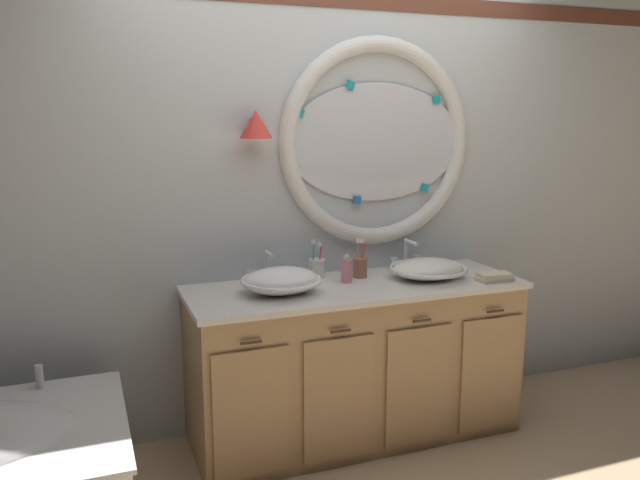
# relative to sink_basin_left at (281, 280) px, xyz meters

# --- Properties ---
(ground_plane) EXTENTS (14.00, 14.00, 0.00)m
(ground_plane) POSITION_rel_sink_basin_left_xyz_m (0.39, -0.22, -0.91)
(ground_plane) COLOR tan
(back_wall_assembly) EXTENTS (6.40, 0.26, 2.60)m
(back_wall_assembly) POSITION_rel_sink_basin_left_xyz_m (0.41, 0.36, 0.42)
(back_wall_assembly) COLOR silver
(back_wall_assembly) RESTS_ON ground_plane
(vanity_counter) EXTENTS (1.78, 0.65, 0.85)m
(vanity_counter) POSITION_rel_sink_basin_left_xyz_m (0.42, 0.03, -0.49)
(vanity_counter) COLOR tan
(vanity_counter) RESTS_ON ground_plane
(sink_basin_left) EXTENTS (0.41, 0.41, 0.13)m
(sink_basin_left) POSITION_rel_sink_basin_left_xyz_m (0.00, 0.00, 0.00)
(sink_basin_left) COLOR white
(sink_basin_left) RESTS_ON vanity_counter
(sink_basin_right) EXTENTS (0.42, 0.42, 0.11)m
(sink_basin_right) POSITION_rel_sink_basin_left_xyz_m (0.84, 0.00, -0.01)
(sink_basin_right) COLOR white
(sink_basin_right) RESTS_ON vanity_counter
(faucet_set_left) EXTENTS (0.23, 0.13, 0.17)m
(faucet_set_left) POSITION_rel_sink_basin_left_xyz_m (-0.00, 0.25, 0.00)
(faucet_set_left) COLOR silver
(faucet_set_left) RESTS_ON vanity_counter
(faucet_set_right) EXTENTS (0.21, 0.15, 0.18)m
(faucet_set_right) POSITION_rel_sink_basin_left_xyz_m (0.84, 0.25, 0.00)
(faucet_set_right) COLOR silver
(faucet_set_right) RESTS_ON vanity_counter
(toothbrush_holder_left) EXTENTS (0.09, 0.09, 0.21)m
(toothbrush_holder_left) POSITION_rel_sink_basin_left_xyz_m (0.28, 0.24, -0.01)
(toothbrush_holder_left) COLOR white
(toothbrush_holder_left) RESTS_ON vanity_counter
(toothbrush_holder_right) EXTENTS (0.09, 0.09, 0.21)m
(toothbrush_holder_right) POSITION_rel_sink_basin_left_xyz_m (0.50, 0.16, -0.01)
(toothbrush_holder_right) COLOR #996647
(toothbrush_holder_right) RESTS_ON vanity_counter
(soap_dispenser) EXTENTS (0.06, 0.07, 0.15)m
(soap_dispenser) POSITION_rel_sink_basin_left_xyz_m (0.38, 0.08, 0.00)
(soap_dispenser) COLOR pink
(soap_dispenser) RESTS_ON vanity_counter
(folded_hand_towel) EXTENTS (0.19, 0.11, 0.04)m
(folded_hand_towel) POSITION_rel_sink_basin_left_xyz_m (1.14, -0.18, -0.04)
(folded_hand_towel) COLOR beige
(folded_hand_towel) RESTS_ON vanity_counter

